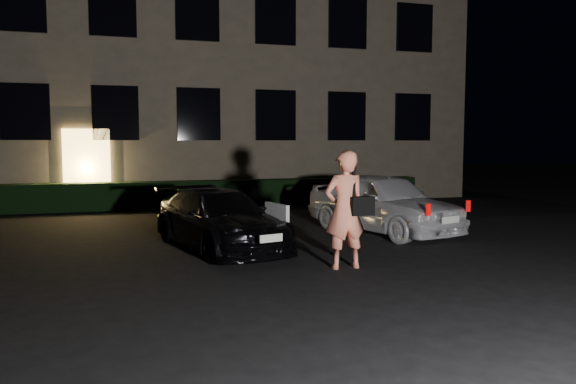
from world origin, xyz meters
name	(u,v)px	position (x,y,z in m)	size (l,w,h in m)	color
ground	(301,287)	(0.00, 0.00, 0.00)	(80.00, 80.00, 0.00)	black
building	(184,42)	(0.00, 14.99, 6.00)	(20.00, 8.11, 12.00)	brown
hedge	(202,194)	(0.00, 10.50, 0.42)	(15.00, 0.70, 0.85)	black
sedan	(220,219)	(-0.62, 3.28, 0.58)	(2.56, 4.26, 1.16)	black
hatch	(382,202)	(3.31, 4.16, 0.70)	(2.75, 4.43, 1.41)	silver
man	(345,210)	(1.07, 0.94, 0.98)	(0.82, 0.50, 1.95)	#FF8866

